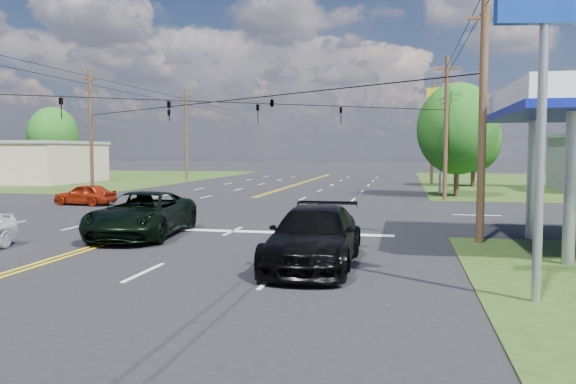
% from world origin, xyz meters
% --- Properties ---
extents(ground, '(280.00, 280.00, 0.00)m').
position_xyz_m(ground, '(0.00, 12.00, 0.00)').
color(ground, black).
rests_on(ground, ground).
extents(grass_nw, '(46.00, 48.00, 0.03)m').
position_xyz_m(grass_nw, '(-35.00, 44.00, 0.00)').
color(grass_nw, '#203812').
rests_on(grass_nw, ground).
extents(stop_bar, '(10.00, 0.50, 0.02)m').
position_xyz_m(stop_bar, '(5.00, 4.00, 0.00)').
color(stop_bar, silver).
rests_on(stop_bar, ground).
extents(retail_nw, '(16.00, 11.00, 4.00)m').
position_xyz_m(retail_nw, '(-30.00, 34.00, 2.00)').
color(retail_nw, tan).
rests_on(retail_nw, ground).
extents(pole_se, '(1.60, 0.28, 9.50)m').
position_xyz_m(pole_se, '(13.00, 3.00, 4.92)').
color(pole_se, '#43321C').
rests_on(pole_se, ground).
extents(pole_nw, '(1.60, 0.28, 9.50)m').
position_xyz_m(pole_nw, '(-13.00, 21.00, 4.92)').
color(pole_nw, '#43321C').
rests_on(pole_nw, ground).
extents(pole_ne, '(1.60, 0.28, 9.50)m').
position_xyz_m(pole_ne, '(13.00, 21.00, 4.92)').
color(pole_ne, '#43321C').
rests_on(pole_ne, ground).
extents(pole_left_far, '(1.60, 0.28, 10.00)m').
position_xyz_m(pole_left_far, '(-13.00, 40.00, 5.17)').
color(pole_left_far, '#43321C').
rests_on(pole_left_far, ground).
extents(pole_right_far, '(1.60, 0.28, 10.00)m').
position_xyz_m(pole_right_far, '(13.00, 40.00, 5.17)').
color(pole_right_far, '#43321C').
rests_on(pole_right_far, ground).
extents(span_wire_signals, '(26.00, 18.00, 1.13)m').
position_xyz_m(span_wire_signals, '(0.00, 12.00, 6.00)').
color(span_wire_signals, black).
rests_on(span_wire_signals, ground).
extents(power_lines, '(26.04, 100.00, 0.64)m').
position_xyz_m(power_lines, '(0.00, 10.00, 8.60)').
color(power_lines, black).
rests_on(power_lines, ground).
extents(tree_right_a, '(5.70, 5.70, 8.18)m').
position_xyz_m(tree_right_a, '(14.00, 24.00, 4.87)').
color(tree_right_a, '#43321C').
rests_on(tree_right_a, ground).
extents(tree_right_b, '(4.94, 4.94, 7.09)m').
position_xyz_m(tree_right_b, '(16.50, 36.00, 4.22)').
color(tree_right_b, '#43321C').
rests_on(tree_right_b, ground).
extents(tree_far_l, '(6.08, 6.08, 8.72)m').
position_xyz_m(tree_far_l, '(-32.00, 44.00, 5.19)').
color(tree_far_l, '#43321C').
rests_on(tree_far_l, ground).
extents(pickup_dkgreen, '(3.42, 6.40, 1.71)m').
position_xyz_m(pickup_dkgreen, '(0.50, 2.01, 0.86)').
color(pickup_dkgreen, black).
rests_on(pickup_dkgreen, ground).
extents(suv_black, '(2.37, 5.81, 1.68)m').
position_xyz_m(suv_black, '(7.85, -2.15, 0.84)').
color(suv_black, black).
rests_on(suv_black, ground).
extents(sedan_red, '(3.92, 1.88, 1.29)m').
position_xyz_m(sedan_red, '(-8.69, 13.00, 0.65)').
color(sedan_red, '#97210B').
rests_on(sedan_red, ground).
extents(polesign_se, '(2.08, 0.66, 7.05)m').
position_xyz_m(polesign_se, '(13.16, -5.02, 5.44)').
color(polesign_se, '#A5A5AA').
rests_on(polesign_se, ground).
extents(polesign_ne, '(2.20, 0.89, 8.10)m').
position_xyz_m(polesign_ne, '(13.00, 26.21, 6.32)').
color(polesign_ne, '#A5A5AA').
rests_on(polesign_ne, ground).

